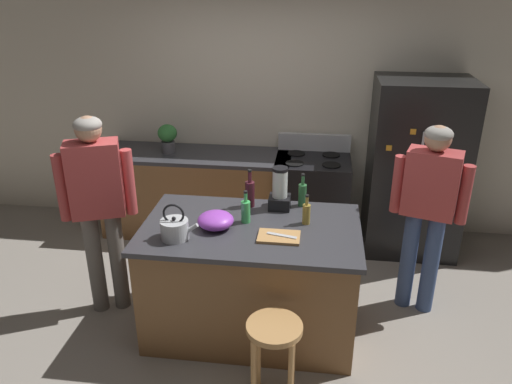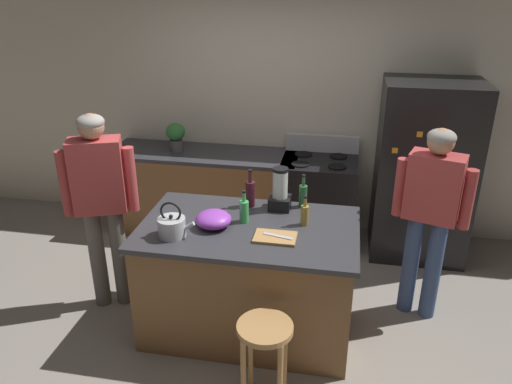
% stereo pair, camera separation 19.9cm
% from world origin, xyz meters
% --- Properties ---
extents(ground_plane, '(14.00, 14.00, 0.00)m').
position_xyz_m(ground_plane, '(0.00, 0.00, 0.00)').
color(ground_plane, gray).
extents(back_wall, '(8.00, 0.10, 2.70)m').
position_xyz_m(back_wall, '(0.00, 1.95, 1.35)').
color(back_wall, beige).
rests_on(back_wall, ground_plane).
extents(kitchen_island, '(1.63, 0.99, 0.91)m').
position_xyz_m(kitchen_island, '(0.00, 0.00, 0.46)').
color(kitchen_island, brown).
rests_on(kitchen_island, ground_plane).
extents(back_counter_run, '(2.00, 0.64, 0.91)m').
position_xyz_m(back_counter_run, '(-0.80, 1.55, 0.46)').
color(back_counter_run, brown).
rests_on(back_counter_run, ground_plane).
extents(refrigerator, '(0.90, 0.73, 1.75)m').
position_xyz_m(refrigerator, '(1.43, 1.50, 0.88)').
color(refrigerator, black).
rests_on(refrigerator, ground_plane).
extents(stove_range, '(0.76, 0.65, 1.09)m').
position_xyz_m(stove_range, '(0.43, 1.52, 0.47)').
color(stove_range, black).
rests_on(stove_range, ground_plane).
extents(person_by_island_left, '(0.58, 0.35, 1.69)m').
position_xyz_m(person_by_island_left, '(-1.23, 0.10, 1.02)').
color(person_by_island_left, '#66605B').
rests_on(person_by_island_left, ground_plane).
extents(person_by_sink_right, '(0.59, 0.33, 1.61)m').
position_xyz_m(person_by_sink_right, '(1.35, 0.44, 0.98)').
color(person_by_sink_right, '#384C7A').
rests_on(person_by_sink_right, ground_plane).
extents(bar_stool, '(0.36, 0.36, 0.62)m').
position_xyz_m(bar_stool, '(0.25, -0.75, 0.49)').
color(bar_stool, '#B7844C').
rests_on(bar_stool, ground_plane).
extents(potted_plant, '(0.20, 0.20, 0.30)m').
position_xyz_m(potted_plant, '(-1.09, 1.55, 1.08)').
color(potted_plant, '#4C4C51').
rests_on(potted_plant, back_counter_run).
extents(blender_appliance, '(0.17, 0.17, 0.35)m').
position_xyz_m(blender_appliance, '(0.18, 0.35, 1.06)').
color(blender_appliance, black).
rests_on(blender_appliance, kitchen_island).
extents(bottle_olive_oil, '(0.07, 0.07, 0.28)m').
position_xyz_m(bottle_olive_oil, '(0.36, 0.42, 1.01)').
color(bottle_olive_oil, '#2D6638').
rests_on(bottle_olive_oil, kitchen_island).
extents(bottle_wine, '(0.08, 0.08, 0.32)m').
position_xyz_m(bottle_wine, '(-0.06, 0.35, 1.03)').
color(bottle_wine, '#471923').
rests_on(bottle_wine, kitchen_island).
extents(bottle_soda, '(0.07, 0.07, 0.26)m').
position_xyz_m(bottle_soda, '(-0.05, 0.07, 1.00)').
color(bottle_soda, '#3FB259').
rests_on(bottle_soda, kitchen_island).
extents(bottle_vinegar, '(0.06, 0.06, 0.24)m').
position_xyz_m(bottle_vinegar, '(0.41, 0.10, 1.00)').
color(bottle_vinegar, olive).
rests_on(bottle_vinegar, kitchen_island).
extents(mixing_bowl, '(0.27, 0.27, 0.12)m').
position_xyz_m(mixing_bowl, '(-0.26, -0.05, 0.97)').
color(mixing_bowl, purple).
rests_on(mixing_bowl, kitchen_island).
extents(tea_kettle, '(0.28, 0.20, 0.27)m').
position_xyz_m(tea_kettle, '(-0.51, -0.24, 0.99)').
color(tea_kettle, '#B7BABF').
rests_on(tea_kettle, kitchen_island).
extents(cutting_board, '(0.30, 0.20, 0.02)m').
position_xyz_m(cutting_board, '(0.22, -0.15, 0.92)').
color(cutting_board, '#B7844C').
rests_on(cutting_board, kitchen_island).
extents(chef_knife, '(0.22, 0.08, 0.01)m').
position_xyz_m(chef_knife, '(0.24, -0.15, 0.93)').
color(chef_knife, '#B7BABF').
rests_on(chef_knife, cutting_board).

